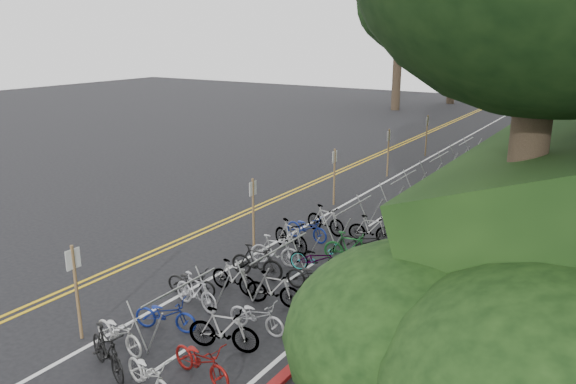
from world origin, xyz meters
The scene contains 9 objects.
ground centered at (0.00, 0.00, 0.00)m, with size 120.00×120.00×0.00m, color black.
road_markings centered at (0.63, 10.10, 0.00)m, with size 7.47×80.00×0.01m.
red_curb centered at (5.70, 12.00, 0.05)m, with size 0.25×28.00×0.10m, color maroon.
bike_rack_front centered at (2.47, -0.67, 0.89)m, with size 1.18×2.62×1.25m.
bike_racks_rest centered at (3.00, 13.00, 0.85)m, with size 1.14×23.00×1.17m.
signpost_near centered at (0.56, -2.25, 1.41)m, with size 0.08×0.40×2.45m.
signposts_rest centered at (0.60, 14.00, 1.43)m, with size 0.08×18.40×2.50m.
bike_front centered at (1.27, 1.02, 0.41)m, with size 1.57×0.55×0.82m, color black.
bike_valet centered at (2.99, 2.40, 0.49)m, with size 3.35×12.37×1.10m.
Camera 1 is at (11.48, -9.96, 7.28)m, focal length 35.00 mm.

